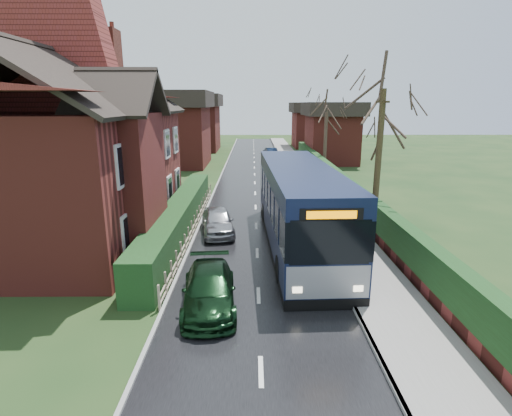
{
  "coord_description": "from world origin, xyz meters",
  "views": [
    {
      "loc": [
        -0.2,
        -14.44,
        6.39
      ],
      "look_at": [
        -0.04,
        3.01,
        1.8
      ],
      "focal_mm": 28.0,
      "sensor_mm": 36.0,
      "label": 1
    }
  ],
  "objects_px": {
    "brick_house": "(74,147)",
    "car_silver": "(218,221)",
    "bus": "(299,208)",
    "telegraph_pole": "(377,177)",
    "car_green": "(209,290)",
    "bus_stop_sign": "(317,196)"
  },
  "relations": [
    {
      "from": "brick_house",
      "to": "car_silver",
      "type": "xyz_separation_m",
      "value": [
        6.77,
        0.06,
        -3.73
      ]
    },
    {
      "from": "bus",
      "to": "telegraph_pole",
      "type": "relative_size",
      "value": 1.76
    },
    {
      "from": "brick_house",
      "to": "bus",
      "type": "relative_size",
      "value": 1.2
    },
    {
      "from": "car_green",
      "to": "bus_stop_sign",
      "type": "bearing_deg",
      "value": 56.16
    },
    {
      "from": "bus",
      "to": "car_silver",
      "type": "xyz_separation_m",
      "value": [
        -3.88,
        1.89,
        -1.18
      ]
    },
    {
      "from": "bus",
      "to": "bus_stop_sign",
      "type": "height_order",
      "value": "bus"
    },
    {
      "from": "car_silver",
      "to": "bus",
      "type": "bearing_deg",
      "value": -34.7
    },
    {
      "from": "brick_house",
      "to": "telegraph_pole",
      "type": "height_order",
      "value": "brick_house"
    },
    {
      "from": "brick_house",
      "to": "telegraph_pole",
      "type": "distance_m",
      "value": 14.0
    },
    {
      "from": "bus_stop_sign",
      "to": "telegraph_pole",
      "type": "bearing_deg",
      "value": -62.73
    },
    {
      "from": "car_green",
      "to": "telegraph_pole",
      "type": "height_order",
      "value": "telegraph_pole"
    },
    {
      "from": "car_green",
      "to": "telegraph_pole",
      "type": "xyz_separation_m",
      "value": [
        6.4,
        4.03,
        2.92
      ]
    },
    {
      "from": "car_silver",
      "to": "bus_stop_sign",
      "type": "distance_m",
      "value": 5.39
    },
    {
      "from": "bus",
      "to": "telegraph_pole",
      "type": "height_order",
      "value": "telegraph_pole"
    },
    {
      "from": "telegraph_pole",
      "to": "bus_stop_sign",
      "type": "bearing_deg",
      "value": 95.94
    },
    {
      "from": "bus_stop_sign",
      "to": "car_silver",
      "type": "bearing_deg",
      "value": -158.85
    },
    {
      "from": "bus",
      "to": "telegraph_pole",
      "type": "bearing_deg",
      "value": -31.7
    },
    {
      "from": "bus",
      "to": "car_silver",
      "type": "relative_size",
      "value": 3.23
    },
    {
      "from": "bus_stop_sign",
      "to": "telegraph_pole",
      "type": "height_order",
      "value": "telegraph_pole"
    },
    {
      "from": "brick_house",
      "to": "telegraph_pole",
      "type": "relative_size",
      "value": 2.1
    },
    {
      "from": "bus",
      "to": "bus_stop_sign",
      "type": "relative_size",
      "value": 4.91
    },
    {
      "from": "telegraph_pole",
      "to": "car_silver",
      "type": "bearing_deg",
      "value": 139.61
    }
  ]
}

